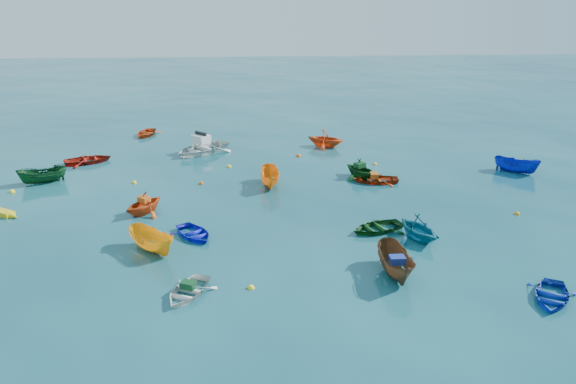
{
  "coord_description": "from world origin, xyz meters",
  "views": [
    {
      "loc": [
        -2.12,
        -26.68,
        11.96
      ],
      "look_at": [
        0.0,
        5.0,
        0.4
      ],
      "focal_mm": 35.0,
      "sensor_mm": 36.0,
      "label": 1
    }
  ],
  "objects": [
    {
      "name": "buoy_or_e",
      "position": [
        1.4,
        13.93,
        0.0
      ],
      "size": [
        0.38,
        0.38,
        0.38
      ],
      "primitive_type": "sphere",
      "color": "#EE580C",
      "rests_on": "ground"
    },
    {
      "name": "buoy_ye_c",
      "position": [
        -3.77,
        11.57,
        0.0
      ],
      "size": [
        0.34,
        0.34,
        0.34
      ],
      "primitive_type": "sphere",
      "color": "yellow",
      "rests_on": "ground"
    },
    {
      "name": "buoy_or_d",
      "position": [
        12.69,
        1.58,
        0.0
      ],
      "size": [
        0.32,
        0.32,
        0.32
      ],
      "primitive_type": "sphere",
      "color": "orange",
      "rests_on": "ground"
    },
    {
      "name": "buoy_or_b",
      "position": [
        4.23,
        -4.12,
        0.0
      ],
      "size": [
        0.38,
        0.38,
        0.38
      ],
      "primitive_type": "sphere",
      "color": "#E94E0C",
      "rests_on": "ground"
    },
    {
      "name": "tarp_green_a",
      "position": [
        -4.87,
        -5.99,
        0.42
      ],
      "size": [
        0.72,
        0.65,
        0.29
      ],
      "primitive_type": "cube",
      "rotation": [
        0.0,
        0.0,
        -0.41
      ],
      "color": "#10401F",
      "rests_on": "dinghy_white_near"
    },
    {
      "name": "dinghy_red_ne",
      "position": [
        5.92,
        7.61,
        0.0
      ],
      "size": [
        3.08,
        2.31,
        0.61
      ],
      "primitive_type": "imported",
      "rotation": [
        0.0,
        0.0,
        -1.65
      ],
      "color": "#A02E0D",
      "rests_on": "ground"
    },
    {
      "name": "sampan_brown_mid",
      "position": [
        4.09,
        -4.96,
        0.0
      ],
      "size": [
        1.36,
        3.47,
        1.33
      ],
      "primitive_type": "imported",
      "rotation": [
        0.0,
        0.0,
        0.02
      ],
      "color": "brown",
      "rests_on": "ground"
    },
    {
      "name": "tarp_orange_b",
      "position": [
        5.82,
        7.61,
        0.47
      ],
      "size": [
        0.55,
        0.7,
        0.32
      ],
      "primitive_type": "cube",
      "rotation": [
        0.0,
        0.0,
        -1.65
      ],
      "color": "#BA5313",
      "rests_on": "dinghy_red_ne"
    },
    {
      "name": "buoy_ye_e",
      "position": [
        6.72,
        11.5,
        0.0
      ],
      "size": [
        0.3,
        0.3,
        0.3
      ],
      "primitive_type": "sphere",
      "color": "yellow",
      "rests_on": "ground"
    },
    {
      "name": "motorboat_white",
      "position": [
        -5.98,
        15.39,
        0.0
      ],
      "size": [
        5.6,
        5.64,
        1.56
      ],
      "primitive_type": "imported",
      "rotation": [
        0.0,
        0.0,
        -0.76
      ],
      "color": "silver",
      "rests_on": "ground"
    },
    {
      "name": "sampan_yellow_mid",
      "position": [
        -7.01,
        -1.8,
        0.0
      ],
      "size": [
        3.09,
        3.18,
        1.25
      ],
      "primitive_type": "imported",
      "rotation": [
        0.0,
        0.0,
        0.75
      ],
      "color": "#FFA916",
      "rests_on": "ground"
    },
    {
      "name": "dinghy_green_n",
      "position": [
        5.1,
        8.59,
        0.0
      ],
      "size": [
        3.37,
        3.48,
        1.4
      ],
      "primitive_type": "imported",
      "rotation": [
        0.0,
        0.0,
        0.57
      ],
      "color": "#104516",
      "rests_on": "ground"
    },
    {
      "name": "dinghy_cyan_se",
      "position": [
        6.15,
        -1.31,
        0.0
      ],
      "size": [
        3.23,
        3.42,
        1.43
      ],
      "primitive_type": "imported",
      "rotation": [
        0.0,
        0.0,
        0.4
      ],
      "color": "#156B87",
      "rests_on": "ground"
    },
    {
      "name": "sampan_orange_n",
      "position": [
        -0.97,
        7.37,
        0.0
      ],
      "size": [
        1.24,
        3.27,
        1.26
      ],
      "primitive_type": "imported",
      "rotation": [
        0.0,
        0.0,
        0.0
      ],
      "color": "orange",
      "rests_on": "ground"
    },
    {
      "name": "tarp_green_b",
      "position": [
        5.05,
        8.67,
        0.86
      ],
      "size": [
        0.84,
        0.79,
        0.33
      ],
      "primitive_type": "cube",
      "rotation": [
        0.0,
        0.0,
        0.57
      ],
      "color": "#10411B",
      "rests_on": "dinghy_green_n"
    },
    {
      "name": "ground",
      "position": [
        0.0,
        0.0,
        0.0
      ],
      "size": [
        160.0,
        160.0,
        0.0
      ],
      "primitive_type": "plane",
      "color": "#093846",
      "rests_on": "ground"
    },
    {
      "name": "dinghy_blue_sw",
      "position": [
        -5.17,
        -0.24,
        0.0
      ],
      "size": [
        3.09,
        3.32,
        0.56
      ],
      "primitive_type": "imported",
      "rotation": [
        0.0,
        0.0,
        0.58
      ],
      "color": "#1014CC",
      "rests_on": "ground"
    },
    {
      "name": "tarp_blue_a",
      "position": [
        4.1,
        -5.11,
        0.83
      ],
      "size": [
        0.68,
        0.52,
        0.32
      ],
      "primitive_type": "cube",
      "rotation": [
        0.0,
        0.0,
        0.02
      ],
      "color": "navy",
      "rests_on": "sampan_brown_mid"
    },
    {
      "name": "buoy_ye_d",
      "position": [
        -9.84,
        8.49,
        0.0
      ],
      "size": [
        0.32,
        0.32,
        0.32
      ],
      "primitive_type": "sphere",
      "color": "yellow",
      "rests_on": "ground"
    },
    {
      "name": "tarp_orange_a",
      "position": [
        -8.23,
        3.19,
        0.83
      ],
      "size": [
        0.77,
        0.73,
        0.3
      ],
      "primitive_type": "cube",
      "rotation": [
        0.0,
        0.0,
        -0.63
      ],
      "color": "#DD5C16",
      "rests_on": "dinghy_orange_w"
    },
    {
      "name": "dinghy_red_nw",
      "position": [
        -14.03,
        13.27,
        0.0
      ],
      "size": [
        3.93,
        3.4,
        0.68
      ],
      "primitive_type": "imported",
      "rotation": [
        0.0,
        0.0,
        1.94
      ],
      "color": "#A11A0D",
      "rests_on": "ground"
    },
    {
      "name": "dinghy_orange_far",
      "position": [
        3.78,
        16.52,
        0.0
      ],
      "size": [
        3.76,
        3.58,
        1.54
      ],
      "primitive_type": "imported",
      "rotation": [
        0.0,
        0.0,
        1.11
      ],
      "color": "#D84714",
      "rests_on": "ground"
    },
    {
      "name": "buoy_or_a",
      "position": [
        -7.65,
        -1.12,
        0.0
      ],
      "size": [
        0.33,
        0.33,
        0.33
      ],
      "primitive_type": "sphere",
      "color": "orange",
      "rests_on": "ground"
    },
    {
      "name": "buoy_ye_a",
      "position": [
        -2.29,
        -5.71,
        0.0
      ],
      "size": [
        0.31,
        0.31,
        0.31
      ],
      "primitive_type": "sphere",
      "color": "yellow",
      "rests_on": "ground"
    },
    {
      "name": "sampan_blue_far",
      "position": [
        16.04,
        9.04,
        0.0
      ],
      "size": [
        3.09,
        2.78,
        1.18
      ],
      "primitive_type": "imported",
      "rotation": [
        0.0,
        0.0,
        0.9
      ],
      "color": "#0D1EA4",
      "rests_on": "ground"
    },
    {
      "name": "dinghy_green_e",
      "position": [
        4.32,
        -0.14,
        0.0
      ],
      "size": [
        3.46,
        2.99,
        0.6
      ],
      "primitive_type": "imported",
      "rotation": [
        0.0,
        0.0,
        -1.2
      ],
      "color": "#0F4115",
      "rests_on": "ground"
    },
    {
      "name": "buoy_or_c",
      "position": [
        -5.44,
        8.0,
        0.0
      ],
      "size": [
        0.32,
        0.32,
        0.32
      ],
      "primitive_type": "sphere",
      "color": "#D24E0B",
      "rests_on": "ground"
    },
    {
      "name": "buoy_ye_b",
      "position": [
        -17.1,
        7.2,
        0.0
      ],
      "size": [
        0.37,
        0.37,
        0.37
      ],
      "primitive_type": "sphere",
      "color": "yellow",
      "rests_on": "ground"
    },
    {
      "name": "sampan_green_far",
      "position": [
        -15.76,
        8.88,
        0.0
      ],
      "size": [
        3.23,
        2.12,
        1.17
      ],
      "primitive_type": "imported",
      "rotation": [
        0.0,
        0.0,
        -1.21
      ],
      "color": "#0F431D",
      "rests_on": "ground"
    },
    {
      "name": "dinghy_blue_se",
      "position": [
        9.92,
        -7.45,
        0.0
      ],
      "size": [
        3.1,
        3.39,
        0.57
      ],
      "primitive_type": "imported",
      "rotation": [
        0.0,
        0.0,
        -0.52
      ],
      "color": "#0D2FAB",
      "rests_on": "ground"
    },
    {
      "name": "dinghy_orange_w",
      "position": [
        -8.26,
        3.15,
        0.0
      ],
      "size": [
        3.33,
        3.4,
        1.36
      ],
      "primitive_type": "imported",
      "rotation": [
        0.0,
        0.0,
        -0.63
      ],
      "color": "#D14513",
      "rests_on": "ground"
    },
    {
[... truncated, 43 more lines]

